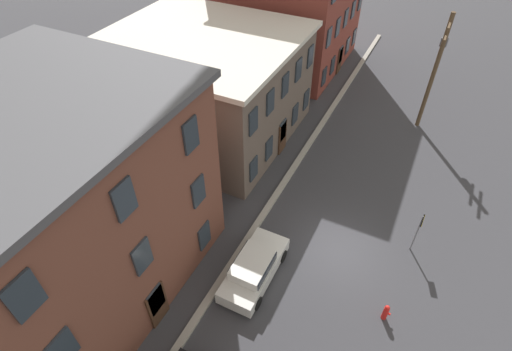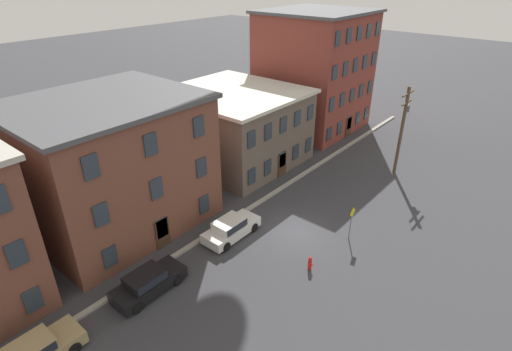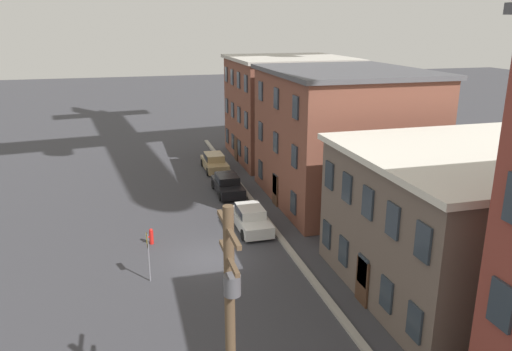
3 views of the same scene
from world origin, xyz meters
TOP-DOWN VIEW (x-y plane):
  - ground_plane at (0.00, 0.00)m, footprint 200.00×200.00m
  - kerb_strip at (0.00, 4.50)m, footprint 56.00×0.36m
  - apartment_midblock at (-7.19, 10.87)m, footprint 12.16×10.25m
  - apartment_far at (6.32, 11.69)m, footprint 11.07×11.91m
  - apartment_annex at (18.73, 10.91)m, footprint 11.12×10.33m
  - car_black at (-10.49, 3.20)m, footprint 4.40×1.92m
  - car_white at (-3.42, 3.19)m, footprint 4.40×1.92m
  - caution_sign at (1.70, -3.38)m, footprint 0.90×0.08m
  - utility_pole at (13.48, -1.73)m, footprint 2.40×0.44m
  - fire_hydrant at (-2.75, -3.00)m, footprint 0.24×0.34m

SIDE VIEW (x-z plane):
  - ground_plane at x=0.00m, z-range 0.00..0.00m
  - kerb_strip at x=0.00m, z-range 0.00..0.16m
  - fire_hydrant at x=-2.75m, z-range 0.00..0.96m
  - car_black at x=-10.49m, z-range 0.03..1.46m
  - car_white at x=-3.42m, z-range 0.03..1.46m
  - caution_sign at x=1.70m, z-range 0.44..3.12m
  - apartment_far at x=6.32m, z-range 0.01..6.89m
  - utility_pole at x=13.48m, z-range 0.52..8.64m
  - apartment_midblock at x=-7.19m, z-range 0.01..9.42m
  - apartment_annex at x=18.73m, z-range 0.01..12.95m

